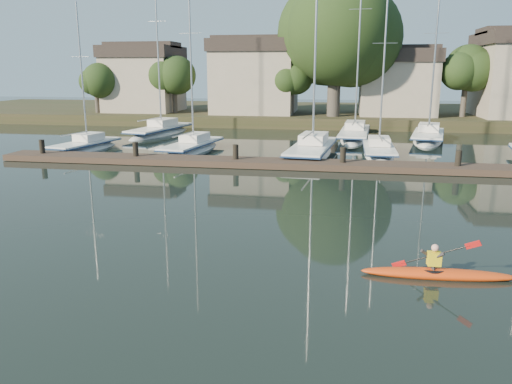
% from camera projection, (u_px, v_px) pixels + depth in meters
% --- Properties ---
extents(ground, '(160.00, 160.00, 0.00)m').
position_uv_depth(ground, '(237.00, 257.00, 14.52)').
color(ground, black).
rests_on(ground, ground).
extents(kayak, '(4.01, 0.75, 1.27)m').
position_uv_depth(kayak, '(437.00, 272.00, 13.08)').
color(kayak, red).
rests_on(kayak, ground).
extents(dock, '(34.00, 2.00, 1.80)m').
position_uv_depth(dock, '(288.00, 164.00, 27.87)').
color(dock, '#3F2D24').
rests_on(dock, ground).
extents(sailboat_0, '(3.08, 7.00, 10.74)m').
position_uv_depth(sailboat_0, '(86.00, 152.00, 34.08)').
color(sailboat_0, white).
rests_on(sailboat_0, ground).
extents(sailboat_1, '(3.11, 8.22, 13.12)m').
position_uv_depth(sailboat_1, '(192.00, 153.00, 33.60)').
color(sailboat_1, white).
rests_on(sailboat_1, ground).
extents(sailboat_2, '(3.29, 10.12, 16.45)m').
position_uv_depth(sailboat_2, '(312.00, 158.00, 31.91)').
color(sailboat_2, white).
rests_on(sailboat_2, ground).
extents(sailboat_3, '(2.02, 7.45, 11.98)m').
position_uv_depth(sailboat_3, '(378.00, 158.00, 31.93)').
color(sailboat_3, white).
rests_on(sailboat_3, ground).
extents(sailboat_5, '(3.86, 9.71, 15.67)m').
position_uv_depth(sailboat_5, '(160.00, 137.00, 42.15)').
color(sailboat_5, white).
rests_on(sailboat_5, ground).
extents(sailboat_6, '(2.96, 10.67, 16.76)m').
position_uv_depth(sailboat_6, '(354.00, 140.00, 39.87)').
color(sailboat_6, white).
rests_on(sailboat_6, ground).
extents(sailboat_7, '(3.81, 8.81, 13.77)m').
position_uv_depth(sailboat_7, '(427.00, 143.00, 38.31)').
color(sailboat_7, white).
rests_on(sailboat_7, ground).
extents(shore, '(90.00, 25.25, 12.75)m').
position_uv_depth(shore, '(331.00, 90.00, 52.04)').
color(shore, '#272D16').
rests_on(shore, ground).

